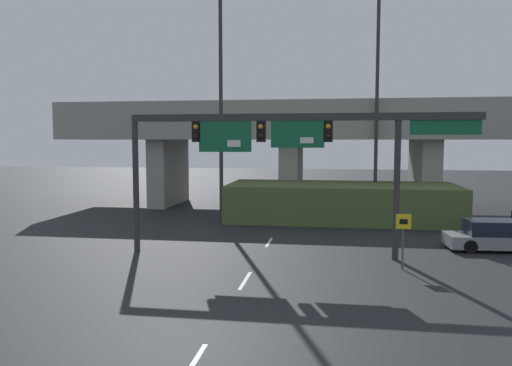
% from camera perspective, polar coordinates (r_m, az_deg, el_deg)
% --- Properties ---
extents(ground_plane, '(160.00, 160.00, 0.00)m').
position_cam_1_polar(ground_plane, '(13.60, -5.85, -17.95)').
color(ground_plane, black).
extents(lane_markings, '(0.14, 31.02, 0.01)m').
position_cam_1_polar(lane_markings, '(26.03, 1.50, -6.78)').
color(lane_markings, silver).
rests_on(lane_markings, ground).
extents(signal_gantry, '(15.66, 0.44, 6.47)m').
position_cam_1_polar(signal_gantry, '(22.45, 3.23, 4.82)').
color(signal_gantry, '#2D2D30').
rests_on(signal_gantry, ground).
extents(speed_limit_sign, '(0.60, 0.11, 2.34)m').
position_cam_1_polar(speed_limit_sign, '(21.25, 16.47, -5.47)').
color(speed_limit_sign, '#4C4C4C').
rests_on(speed_limit_sign, ground).
extents(highway_light_pole_near, '(0.70, 0.36, 17.08)m').
position_cam_1_polar(highway_light_pole_near, '(31.87, -4.05, 11.46)').
color(highway_light_pole_near, '#2D2D30').
rests_on(highway_light_pole_near, ground).
extents(highway_light_pole_far, '(0.70, 0.36, 16.43)m').
position_cam_1_polar(highway_light_pole_far, '(35.24, 13.67, 10.17)').
color(highway_light_pole_far, '#2D2D30').
rests_on(highway_light_pole_far, ground).
extents(overpass_bridge, '(35.77, 8.28, 8.15)m').
position_cam_1_polar(overpass_bridge, '(39.56, 4.11, 5.34)').
color(overpass_bridge, gray).
rests_on(overpass_bridge, ground).
extents(grass_embankment, '(14.88, 6.09, 2.39)m').
position_cam_1_polar(grass_embankment, '(33.52, 9.74, -2.16)').
color(grass_embankment, '#4C6033').
rests_on(grass_embankment, ground).
extents(parked_sedan_near_right, '(4.60, 2.10, 1.46)m').
position_cam_1_polar(parked_sedan_near_right, '(26.67, 25.52, -5.52)').
color(parked_sedan_near_right, gray).
rests_on(parked_sedan_near_right, ground).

